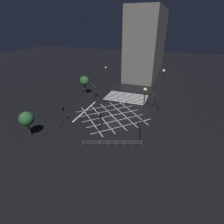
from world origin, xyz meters
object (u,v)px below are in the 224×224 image
object	(u,v)px
traffic_light_median_north	(99,119)
street_lamp_east	(162,81)
street_lamp_west	(106,75)
street_tree_far	(84,81)
street_tree_near	(26,119)
traffic_light_ne_cross	(61,112)
traffic_light_sw_cross	(150,96)
traffic_light_se_cross	(94,87)
traffic_light_sw_main	(154,97)
traffic_light_se_main	(95,89)
street_lamp_far	(144,105)

from	to	relation	value
traffic_light_median_north	street_lamp_east	xyz separation A→B (m)	(-9.39, -12.41, 4.62)
street_lamp_west	street_tree_far	size ratio (longest dim) A/B	1.44
street_lamp_east	street_tree_near	distance (m)	27.57
traffic_light_ne_cross	street_tree_near	bearing A→B (deg)	150.34
traffic_light_sw_cross	street_lamp_east	world-z (taller)	street_lamp_east
street_lamp_west	street_tree_near	distance (m)	25.54
street_tree_near	street_lamp_east	bearing A→B (deg)	-138.03
traffic_light_ne_cross	traffic_light_sw_cross	xyz separation A→B (m)	(-14.85, -13.98, 0.07)
traffic_light_median_north	traffic_light_se_cross	bearing A→B (deg)	28.97
traffic_light_sw_cross	traffic_light_sw_main	bearing A→B (deg)	71.02
traffic_light_se_main	traffic_light_sw_cross	bearing A→B (deg)	-1.23
traffic_light_sw_cross	street_tree_far	xyz separation A→B (m)	(18.41, -2.32, 1.09)
traffic_light_sw_main	street_tree_near	distance (m)	26.91
traffic_light_se_main	street_lamp_far	size ratio (longest dim) A/B	0.38
traffic_light_sw_cross	street_lamp_east	size ratio (longest dim) A/B	0.40
traffic_light_ne_cross	street_tree_far	size ratio (longest dim) A/B	0.70
traffic_light_sw_main	street_lamp_west	distance (m)	15.80
traffic_light_sw_cross	street_lamp_west	size ratio (longest dim) A/B	0.51
traffic_light_ne_cross	traffic_light_median_north	bearing A→B (deg)	-86.79
traffic_light_ne_cross	street_tree_far	world-z (taller)	street_tree_far
traffic_light_se_cross	street_lamp_east	bearing A→B (deg)	85.85
street_lamp_east	street_lamp_west	bearing A→B (deg)	-23.32
traffic_light_ne_cross	traffic_light_se_main	xyz separation A→B (m)	(-0.52, -14.29, -0.04)
street_lamp_west	street_tree_far	world-z (taller)	street_lamp_west
traffic_light_ne_cross	street_lamp_east	distance (m)	21.94
traffic_light_ne_cross	street_tree_near	size ratio (longest dim) A/B	0.77
traffic_light_ne_cross	traffic_light_se_main	bearing A→B (deg)	-2.08
street_lamp_far	street_lamp_west	bearing A→B (deg)	-54.31
traffic_light_ne_cross	street_lamp_east	size ratio (longest dim) A/B	0.38
street_lamp_west	street_lamp_far	world-z (taller)	street_lamp_far
traffic_light_se_main	traffic_light_sw_main	bearing A→B (deg)	-2.49
traffic_light_sw_cross	street_lamp_west	distance (m)	14.72
traffic_light_se_cross	street_tree_far	distance (m)	4.48
street_lamp_far	traffic_light_sw_cross	bearing A→B (deg)	-86.35
traffic_light_sw_main	traffic_light_sw_cross	distance (m)	1.11
traffic_light_se_main	street_lamp_far	world-z (taller)	street_lamp_far
traffic_light_se_cross	traffic_light_median_north	world-z (taller)	traffic_light_se_cross
traffic_light_se_main	street_lamp_east	xyz separation A→B (m)	(-16.71, 1.44, 4.40)
street_lamp_far	street_tree_far	distance (m)	25.59
street_lamp_far	street_tree_far	bearing A→B (deg)	-40.55
traffic_light_median_north	traffic_light_sw_cross	distance (m)	15.25
street_lamp_east	traffic_light_se_cross	bearing A→B (deg)	-4.15
street_lamp_west	street_lamp_far	xyz separation A→B (m)	(-14.27, 19.86, 1.64)
street_tree_far	street_lamp_east	bearing A→B (deg)	170.59
traffic_light_sw_main	traffic_light_se_cross	distance (m)	15.62
traffic_light_ne_cross	street_lamp_far	distance (m)	16.30
street_lamp_east	street_tree_far	world-z (taller)	street_lamp_east
traffic_light_median_north	street_lamp_west	size ratio (longest dim) A/B	0.44
traffic_light_sw_main	traffic_light_median_north	distance (m)	15.45
traffic_light_sw_main	traffic_light_ne_cross	bearing A→B (deg)	40.58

